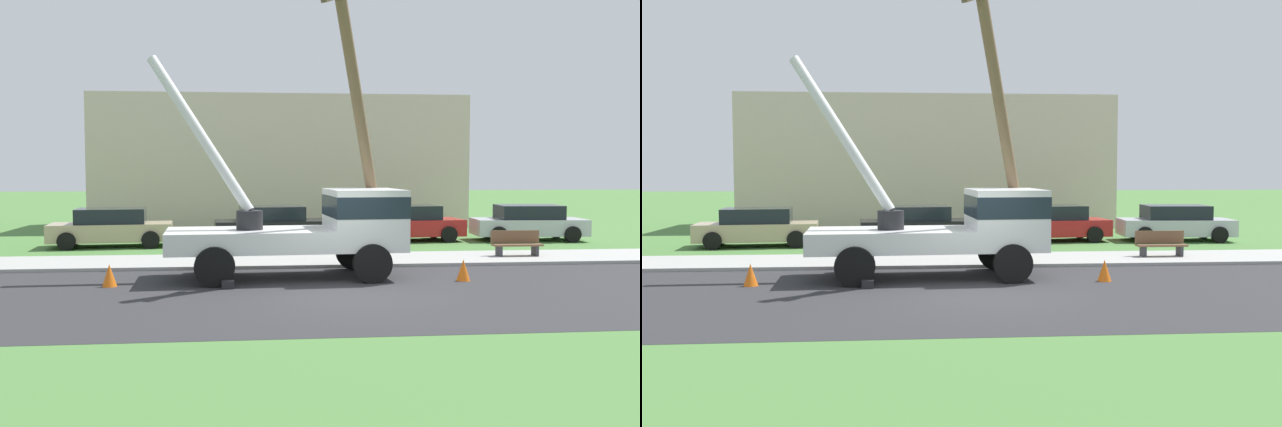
{
  "view_description": "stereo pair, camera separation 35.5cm",
  "coord_description": "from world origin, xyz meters",
  "views": [
    {
      "loc": [
        -2.24,
        -15.93,
        2.94
      ],
      "look_at": [
        -0.19,
        3.8,
        1.63
      ],
      "focal_mm": 39.28,
      "sensor_mm": 36.0,
      "label": 1
    },
    {
      "loc": [
        -1.89,
        -15.97,
        2.94
      ],
      "look_at": [
        -0.19,
        3.8,
        1.63
      ],
      "focal_mm": 39.28,
      "sensor_mm": 36.0,
      "label": 2
    }
  ],
  "objects": [
    {
      "name": "traffic_cone_behind",
      "position": [
        -5.64,
        1.58,
        0.28
      ],
      "size": [
        0.36,
        0.36,
        0.56
      ],
      "primitive_type": "cone",
      "color": "orange",
      "rests_on": "ground"
    },
    {
      "name": "road_asphalt",
      "position": [
        0.0,
        0.0,
        0.0
      ],
      "size": [
        80.0,
        8.32,
        0.01
      ],
      "primitive_type": "cube",
      "color": "#2B2B2D",
      "rests_on": "ground"
    },
    {
      "name": "parked_sedan_black",
      "position": [
        -1.3,
        11.38,
        0.71
      ],
      "size": [
        4.53,
        2.25,
        1.42
      ],
      "color": "black",
      "rests_on": "ground"
    },
    {
      "name": "parked_sedan_red",
      "position": [
        4.07,
        11.38,
        0.71
      ],
      "size": [
        4.53,
        2.25,
        1.42
      ],
      "color": "#B21E1E",
      "rests_on": "ground"
    },
    {
      "name": "traffic_cone_ahead",
      "position": [
        3.31,
        1.56,
        0.28
      ],
      "size": [
        0.36,
        0.36,
        0.56
      ],
      "primitive_type": "cone",
      "color": "orange",
      "rests_on": "ground"
    },
    {
      "name": "leaning_utility_pole",
      "position": [
        0.87,
        3.35,
        4.38
      ],
      "size": [
        2.44,
        3.11,
        8.57
      ],
      "color": "brown",
      "rests_on": "ground"
    },
    {
      "name": "sidewalk_strip",
      "position": [
        0.0,
        5.63,
        0.05
      ],
      "size": [
        80.0,
        2.93,
        0.1
      ],
      "primitive_type": "cube",
      "color": "#9E9E99",
      "rests_on": "ground"
    },
    {
      "name": "park_bench",
      "position": [
        6.37,
        5.69,
        0.46
      ],
      "size": [
        1.6,
        0.45,
        0.9
      ],
      "color": "brown",
      "rests_on": "ground"
    },
    {
      "name": "lowrise_building_backdrop",
      "position": [
        -0.59,
        19.92,
        3.2
      ],
      "size": [
        18.0,
        6.0,
        6.4
      ],
      "primitive_type": "cube",
      "color": "beige",
      "rests_on": "ground"
    },
    {
      "name": "utility_truck",
      "position": [
        -0.41,
        2.62,
        1.41
      ],
      "size": [
        6.88,
        3.21,
        5.98
      ],
      "color": "silver",
      "rests_on": "ground"
    },
    {
      "name": "traffic_cone_curbside",
      "position": [
        1.02,
        3.53,
        0.28
      ],
      "size": [
        0.36,
        0.36,
        0.56
      ],
      "primitive_type": "cone",
      "color": "orange",
      "rests_on": "ground"
    },
    {
      "name": "parked_sedan_silver",
      "position": [
        9.01,
        11.11,
        0.71
      ],
      "size": [
        4.52,
        2.23,
        1.42
      ],
      "color": "#B7B7BF",
      "rests_on": "ground"
    },
    {
      "name": "parked_sedan_tan",
      "position": [
        -7.26,
        10.51,
        0.71
      ],
      "size": [
        4.54,
        2.26,
        1.42
      ],
      "color": "tan",
      "rests_on": "ground"
    },
    {
      "name": "ground_plane",
      "position": [
        0.0,
        12.0,
        0.0
      ],
      "size": [
        120.0,
        120.0,
        0.0
      ],
      "primitive_type": "plane",
      "color": "#477538"
    }
  ]
}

